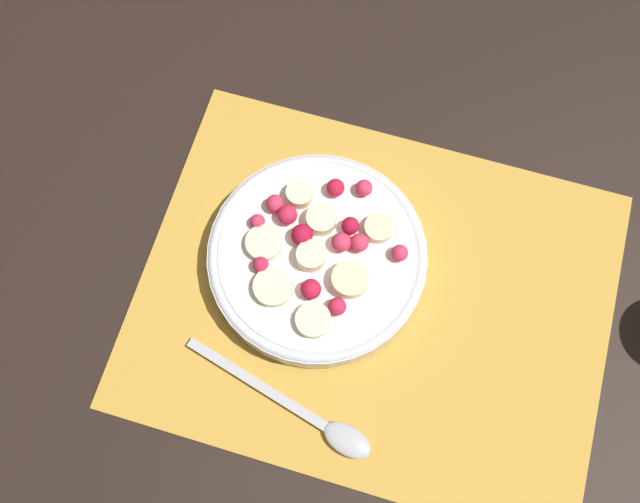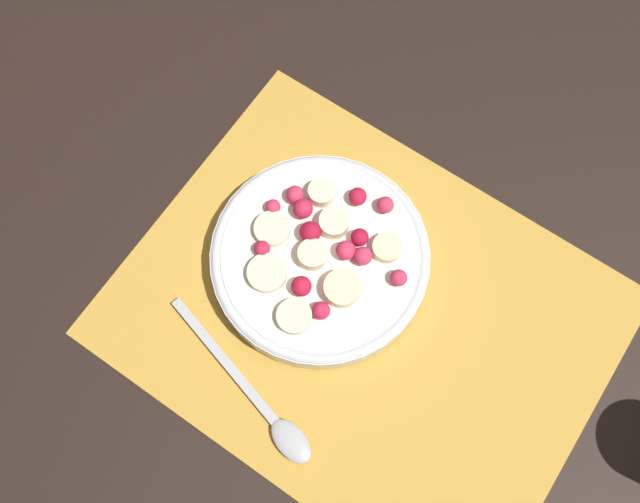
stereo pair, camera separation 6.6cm
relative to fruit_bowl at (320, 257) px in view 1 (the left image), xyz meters
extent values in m
plane|color=black|center=(-0.06, 0.02, -0.02)|extent=(3.00, 3.00, 0.00)
cube|color=gold|center=(-0.06, 0.02, -0.02)|extent=(0.45, 0.35, 0.01)
cylinder|color=silver|center=(0.00, 0.00, -0.01)|extent=(0.21, 0.21, 0.02)
torus|color=silver|center=(0.00, 0.00, 0.00)|extent=(0.21, 0.21, 0.01)
cylinder|color=white|center=(0.00, 0.00, 0.01)|extent=(0.19, 0.19, 0.00)
cylinder|color=#F4EAB7|center=(0.00, -0.03, 0.02)|extent=(0.03, 0.03, 0.01)
cylinder|color=#F4EAB7|center=(-0.02, 0.06, 0.01)|extent=(0.04, 0.04, 0.01)
cylinder|color=#F4EAB7|center=(0.03, -0.05, 0.02)|extent=(0.04, 0.04, 0.01)
cylinder|color=#F4EAB7|center=(0.00, 0.01, 0.02)|extent=(0.04, 0.04, 0.01)
cylinder|color=#F4EAB7|center=(0.05, 0.01, 0.01)|extent=(0.04, 0.04, 0.01)
cylinder|color=beige|center=(-0.04, 0.01, 0.02)|extent=(0.04, 0.04, 0.01)
cylinder|color=beige|center=(-0.05, -0.04, 0.02)|extent=(0.03, 0.03, 0.01)
cylinder|color=#F4EAB7|center=(0.03, 0.04, 0.01)|extent=(0.05, 0.05, 0.01)
sphere|color=#D12347|center=(0.05, 0.03, 0.02)|extent=(0.02, 0.02, 0.02)
sphere|color=#DB3356|center=(-0.04, -0.02, 0.02)|extent=(0.02, 0.02, 0.02)
sphere|color=red|center=(0.00, -0.07, 0.02)|extent=(0.02, 0.02, 0.02)
sphere|color=#D12347|center=(-0.03, 0.05, 0.02)|extent=(0.02, 0.02, 0.02)
sphere|color=#DB3356|center=(-0.03, -0.07, 0.02)|extent=(0.02, 0.02, 0.02)
sphere|color=#B21433|center=(-0.02, -0.03, 0.02)|extent=(0.02, 0.02, 0.02)
sphere|color=#B21433|center=(0.02, -0.01, 0.02)|extent=(0.02, 0.02, 0.02)
sphere|color=#DB3356|center=(0.05, -0.03, 0.02)|extent=(0.02, 0.02, 0.02)
sphere|color=red|center=(-0.01, 0.04, 0.02)|extent=(0.02, 0.02, 0.02)
sphere|color=#D12347|center=(0.04, -0.03, 0.02)|extent=(0.02, 0.02, 0.02)
sphere|color=#DB3356|center=(0.06, -0.01, 0.02)|extent=(0.01, 0.01, 0.01)
sphere|color=#DB3356|center=(-0.02, -0.01, 0.02)|extent=(0.02, 0.02, 0.02)
sphere|color=#DB3356|center=(-0.07, -0.02, 0.02)|extent=(0.02, 0.02, 0.02)
cube|color=#B2B2B7|center=(0.02, 0.13, -0.02)|extent=(0.15, 0.05, 0.00)
ellipsoid|color=#B2B2B7|center=(-0.07, 0.16, -0.01)|extent=(0.05, 0.04, 0.01)
camera|label=1|loc=(-0.06, 0.21, 0.65)|focal=40.00mm
camera|label=2|loc=(-0.12, 0.18, 0.65)|focal=40.00mm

